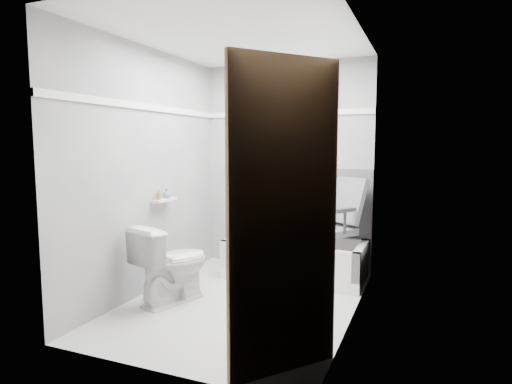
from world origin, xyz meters
The scene contains 19 objects.
floor centered at (0.00, 0.00, 0.00)m, with size 2.60×2.60×0.00m, color silver.
ceiling centered at (0.00, 0.00, 2.40)m, with size 2.60×2.60×0.00m, color silver.
wall_back centered at (0.00, 1.30, 1.20)m, with size 2.00×0.02×2.40m, color slate.
wall_front centered at (0.00, -1.30, 1.20)m, with size 2.00×0.02×2.40m, color slate.
wall_left centered at (-1.00, 0.00, 1.20)m, with size 0.02×2.60×2.40m, color slate.
wall_right centered at (1.00, 0.00, 1.20)m, with size 0.02×2.60×2.40m, color slate.
bathtub centered at (0.23, 0.93, 0.21)m, with size 1.50×0.70×0.42m, color white, non-canonical shape.
office_chair centered at (0.57, 0.98, 0.62)m, with size 0.57×0.57×1.00m, color slate, non-canonical shape.
toilet centered at (-0.62, -0.19, 0.36)m, with size 0.41×0.74×0.72m, color white.
door centered at (0.98, -1.28, 1.00)m, with size 0.78×0.78×2.00m, color brown, non-canonical shape.
window centered at (0.25, 1.29, 2.02)m, with size 0.66×0.04×0.40m, color black, non-canonical shape.
backerboard centered at (0.25, 1.29, 0.80)m, with size 1.50×0.02×0.78m, color #4C4C4F.
trim_back centered at (0.00, 1.29, 1.82)m, with size 2.00×0.02×0.06m, color white.
trim_left centered at (-0.99, 0.00, 1.82)m, with size 0.02×2.60×0.06m, color white.
pole centered at (0.16, 1.06, 1.05)m, with size 0.02×0.02×1.95m, color white.
shelf centered at (-0.93, 0.16, 0.90)m, with size 0.10×0.32×0.03m, color silver.
soap_bottle_a centered at (-0.94, 0.08, 0.97)m, with size 0.05×0.05×0.10m, color olive.
soap_bottle_b centered at (-0.94, 0.22, 0.96)m, with size 0.08×0.08×0.10m, color slate.
faucet centered at (-0.20, 1.27, 0.55)m, with size 0.26×0.10×0.16m, color silver, non-canonical shape.
Camera 1 is at (1.55, -3.49, 1.46)m, focal length 30.00 mm.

